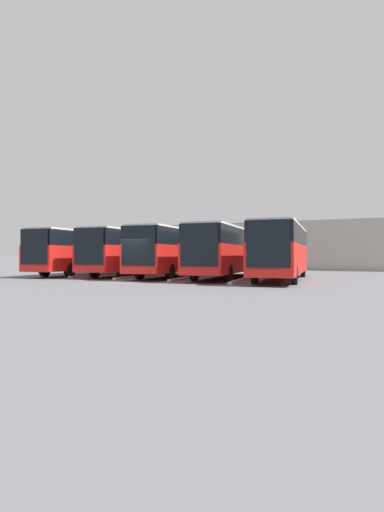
% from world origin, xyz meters
% --- Properties ---
extents(ground_plane, '(600.00, 600.00, 0.00)m').
position_xyz_m(ground_plane, '(0.00, 0.00, 0.00)').
color(ground_plane, '#5B5B60').
extents(bus_0, '(3.80, 12.54, 3.40)m').
position_xyz_m(bus_0, '(-7.79, -5.54, 1.89)').
color(bus_0, red).
rests_on(bus_0, ground_plane).
extents(curb_divider_0, '(1.05, 7.09, 0.15)m').
position_xyz_m(curb_divider_0, '(-5.84, -3.71, 0.07)').
color(curb_divider_0, '#B2B2AD').
rests_on(curb_divider_0, ground_plane).
extents(bus_1, '(3.80, 12.54, 3.40)m').
position_xyz_m(bus_1, '(-3.90, -6.04, 1.89)').
color(bus_1, red).
rests_on(bus_1, ground_plane).
extents(curb_divider_1, '(1.05, 7.09, 0.15)m').
position_xyz_m(curb_divider_1, '(-1.95, -4.21, 0.07)').
color(curb_divider_1, '#B2B2AD').
rests_on(curb_divider_1, ground_plane).
extents(bus_2, '(3.80, 12.54, 3.40)m').
position_xyz_m(bus_2, '(-0.00, -6.09, 1.89)').
color(bus_2, red).
rests_on(bus_2, ground_plane).
extents(curb_divider_2, '(1.05, 7.09, 0.15)m').
position_xyz_m(curb_divider_2, '(1.95, -4.26, 0.07)').
color(curb_divider_2, '#B2B2AD').
rests_on(curb_divider_2, ground_plane).
extents(bus_3, '(3.80, 12.54, 3.40)m').
position_xyz_m(bus_3, '(3.89, -6.41, 1.89)').
color(bus_3, red).
rests_on(bus_3, ground_plane).
extents(curb_divider_3, '(1.05, 7.09, 0.15)m').
position_xyz_m(curb_divider_3, '(5.84, -4.58, 0.07)').
color(curb_divider_3, '#B2B2AD').
rests_on(curb_divider_3, ground_plane).
extents(bus_4, '(3.80, 12.54, 3.40)m').
position_xyz_m(bus_4, '(7.79, -5.68, 1.89)').
color(bus_4, red).
rests_on(bus_4, ground_plane).
extents(station_building, '(31.67, 15.08, 5.08)m').
position_xyz_m(station_building, '(0.00, -28.13, 2.57)').
color(station_building, '#A8A399').
rests_on(station_building, ground_plane).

